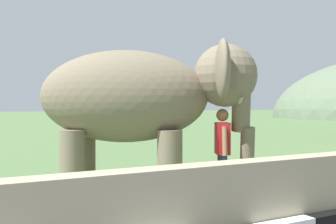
# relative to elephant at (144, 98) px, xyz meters

# --- Properties ---
(barrier_parapet) EXTENTS (28.00, 0.36, 1.00)m
(barrier_parapet) POSITION_rel_elephant_xyz_m (-0.14, -2.61, -1.35)
(barrier_parapet) COLOR tan
(barrier_parapet) RESTS_ON ground_plane
(elephant) EXTENTS (3.96, 3.41, 2.85)m
(elephant) POSITION_rel_elephant_xyz_m (0.00, 0.00, 0.00)
(elephant) COLOR #7C6F59
(elephant) RESTS_ON ground_plane
(person_handler) EXTENTS (0.39, 0.64, 1.66)m
(person_handler) POSITION_rel_elephant_xyz_m (1.27, -0.69, -0.92)
(person_handler) COLOR navy
(person_handler) RESTS_ON ground_plane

